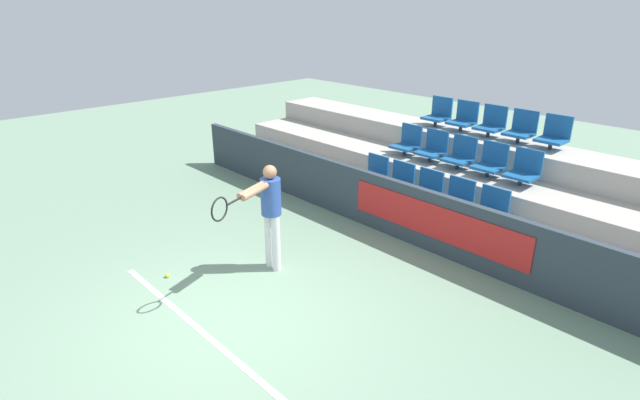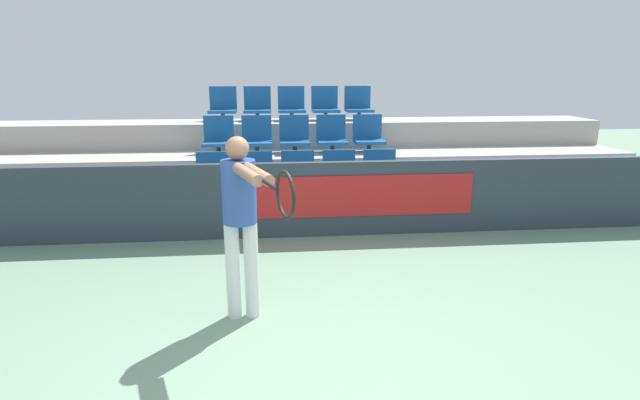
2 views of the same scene
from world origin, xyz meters
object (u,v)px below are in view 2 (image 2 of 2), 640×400
(stadium_chair_3, at_px, (340,174))
(stadium_chair_13, at_px, (325,105))
(stadium_chair_1, at_px, (256,176))
(stadium_chair_4, at_px, (381,173))
(stadium_chair_5, at_px, (218,138))
(stadium_chair_9, at_px, (368,136))
(stadium_chair_0, at_px, (213,177))
(stadium_chair_7, at_px, (295,137))
(stadium_chair_8, at_px, (332,136))
(stadium_chair_12, at_px, (292,106))
(stadium_chair_14, at_px, (358,105))
(stadium_chair_10, at_px, (223,106))
(tennis_player, at_px, (242,212))
(stadium_chair_2, at_px, (298,175))
(stadium_chair_6, at_px, (257,137))
(stadium_chair_11, at_px, (257,106))

(stadium_chair_3, height_order, stadium_chair_13, stadium_chair_13)
(stadium_chair_1, bearing_deg, stadium_chair_4, 0.00)
(stadium_chair_5, relative_size, stadium_chair_9, 1.00)
(stadium_chair_3, bearing_deg, stadium_chair_0, 180.00)
(stadium_chair_7, bearing_deg, stadium_chair_0, -140.30)
(stadium_chair_8, bearing_deg, stadium_chair_12, 121.06)
(stadium_chair_7, bearing_deg, stadium_chair_1, -121.06)
(stadium_chair_13, xyz_separation_m, stadium_chair_14, (0.62, 0.00, 0.00))
(stadium_chair_9, bearing_deg, stadium_chair_13, 121.06)
(stadium_chair_4, relative_size, stadium_chair_8, 1.00)
(stadium_chair_13, bearing_deg, stadium_chair_10, 180.00)
(stadium_chair_10, bearing_deg, stadium_chair_12, 0.00)
(tennis_player, bearing_deg, stadium_chair_2, 59.23)
(stadium_chair_3, distance_m, stadium_chair_13, 2.24)
(stadium_chair_6, distance_m, tennis_player, 4.08)
(stadium_chair_11, bearing_deg, stadium_chair_13, 0.00)
(stadium_chair_4, bearing_deg, stadium_chair_11, 132.09)
(stadium_chair_10, bearing_deg, stadium_chair_6, -58.94)
(stadium_chair_5, height_order, stadium_chair_14, stadium_chair_14)
(stadium_chair_7, height_order, stadium_chair_10, stadium_chair_10)
(stadium_chair_0, distance_m, stadium_chair_6, 1.28)
(stadium_chair_2, relative_size, stadium_chair_11, 1.00)
(stadium_chair_10, xyz_separation_m, stadium_chair_14, (2.48, 0.00, 0.00))
(stadium_chair_5, bearing_deg, stadium_chair_2, -39.70)
(stadium_chair_6, bearing_deg, stadium_chair_12, 58.94)
(stadium_chair_11, xyz_separation_m, stadium_chair_14, (1.86, 0.00, 0.00))
(stadium_chair_2, height_order, tennis_player, tennis_player)
(stadium_chair_6, height_order, stadium_chair_12, stadium_chair_12)
(stadium_chair_8, distance_m, stadium_chair_11, 1.67)
(stadium_chair_3, bearing_deg, stadium_chair_12, 106.76)
(stadium_chair_5, distance_m, stadium_chair_9, 2.48)
(stadium_chair_1, bearing_deg, stadium_chair_7, 58.94)
(stadium_chair_2, distance_m, stadium_chair_14, 2.56)
(stadium_chair_5, bearing_deg, stadium_chair_7, 0.00)
(stadium_chair_3, height_order, stadium_chair_8, stadium_chair_8)
(stadium_chair_6, height_order, stadium_chair_8, same)
(stadium_chair_5, xyz_separation_m, stadium_chair_14, (2.48, 1.03, 0.43))
(stadium_chair_1, xyz_separation_m, stadium_chair_7, (0.62, 1.03, 0.43))
(stadium_chair_5, bearing_deg, stadium_chair_0, -90.00)
(stadium_chair_2, bearing_deg, stadium_chair_6, 121.06)
(stadium_chair_1, distance_m, stadium_chair_9, 2.17)
(stadium_chair_5, relative_size, stadium_chair_14, 1.00)
(stadium_chair_4, distance_m, stadium_chair_14, 2.24)
(stadium_chair_0, bearing_deg, stadium_chair_1, 0.00)
(stadium_chair_0, bearing_deg, stadium_chair_2, 0.00)
(stadium_chair_13, bearing_deg, stadium_chair_2, -106.76)
(stadium_chair_8, bearing_deg, tennis_player, -107.29)
(stadium_chair_4, height_order, stadium_chair_12, stadium_chair_12)
(stadium_chair_9, bearing_deg, stadium_chair_4, -90.00)
(stadium_chair_6, distance_m, stadium_chair_8, 1.24)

